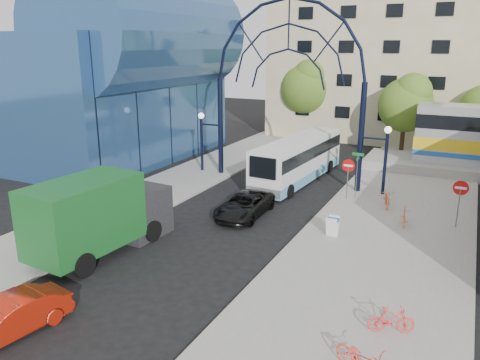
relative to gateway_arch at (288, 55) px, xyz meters
The scene contains 20 objects.
ground 16.41m from the gateway_arch, 90.00° to the right, with size 120.00×120.00×0.00m, color black.
sidewalk_east 15.37m from the gateway_arch, 51.34° to the right, with size 8.00×56.00×0.12m, color gray.
plaza_west 13.36m from the gateway_arch, 129.09° to the right, with size 5.00×50.00×0.12m, color gray.
gateway_arch is the anchor object (origin of this frame).
stop_sign 8.37m from the gateway_arch, 22.63° to the right, with size 0.80×0.07×2.50m.
do_not_enter_sign 13.43m from the gateway_arch, 19.99° to the right, with size 0.76×0.07×2.48m.
street_name_sign 8.38m from the gateway_arch, 15.07° to the right, with size 0.70×0.70×2.80m.
sandwich_board 12.52m from the gateway_arch, 55.09° to the right, with size 0.55×0.61×0.99m.
transit_hall 15.45m from the gateway_arch, behind, with size 16.50×18.00×14.50m.
apartment_block 21.12m from the gateway_arch, 84.55° to the left, with size 20.00×12.10×14.00m.
tree_north_a 13.98m from the gateway_arch, 62.83° to the left, with size 4.48×4.48×7.00m.
tree_north_b 16.72m from the gateway_arch, 103.68° to the left, with size 5.12×5.12×8.00m.
city_bus 7.11m from the gateway_arch, 57.00° to the left, with size 3.11×10.86×2.95m.
green_truck 16.06m from the gateway_arch, 103.77° to the right, with size 3.15×7.26×3.58m.
black_suv 10.68m from the gateway_arch, 86.90° to the right, with size 2.13×4.61×1.28m, color black.
red_sedan 22.05m from the gateway_arch, 94.48° to the right, with size 1.36×3.89×1.28m, color #9D1909.
bike_near_a 10.98m from the gateway_arch, 17.63° to the right, with size 0.66×1.91×1.00m, color orange.
bike_near_b 12.67m from the gateway_arch, 29.95° to the right, with size 0.44×1.57×0.94m, color orange.
bike_far_a 21.31m from the gateway_arch, 62.52° to the right, with size 0.66×1.90×1.00m, color #ED3D2F.
bike_far_b 19.50m from the gateway_arch, 57.68° to the right, with size 0.43×1.52×0.92m, color red.
Camera 1 is at (11.03, -15.14, 9.17)m, focal length 35.00 mm.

